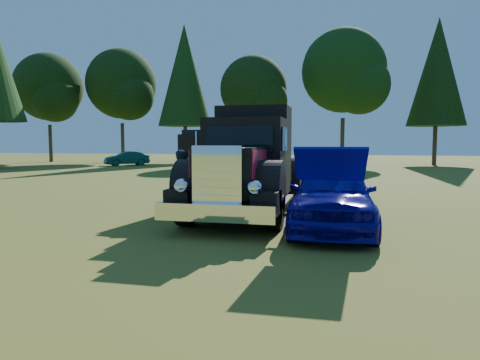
% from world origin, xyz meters
% --- Properties ---
extents(ground, '(120.00, 120.00, 0.00)m').
position_xyz_m(ground, '(0.00, 0.00, 0.00)').
color(ground, '#435719').
rests_on(ground, ground).
extents(treeline, '(67.22, 24.04, 13.84)m').
position_xyz_m(treeline, '(-1.04, 27.27, 7.69)').
color(treeline, '#2D2116').
rests_on(treeline, ground).
extents(diamond_t_truck, '(3.38, 7.16, 3.00)m').
position_xyz_m(diamond_t_truck, '(1.19, 2.13, 1.28)').
color(diamond_t_truck, black).
rests_on(diamond_t_truck, ground).
extents(hotrod_coupe, '(1.88, 4.53, 1.89)m').
position_xyz_m(hotrod_coupe, '(3.49, 0.43, 0.77)').
color(hotrod_coupe, '#1508BA').
rests_on(hotrod_coupe, ground).
extents(spectator_near, '(0.51, 0.65, 1.57)m').
position_xyz_m(spectator_near, '(-0.43, 2.20, 0.79)').
color(spectator_near, '#1F2948').
rests_on(spectator_near, ground).
extents(spectator_far, '(1.09, 1.06, 1.77)m').
position_xyz_m(spectator_far, '(-0.40, 1.36, 0.89)').
color(spectator_far, '#1D2045').
rests_on(spectator_far, ground).
extents(distant_teal_car, '(3.52, 3.45, 1.20)m').
position_xyz_m(distant_teal_car, '(-13.97, 24.11, 0.60)').
color(distant_teal_car, '#093634').
rests_on(distant_teal_car, ground).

